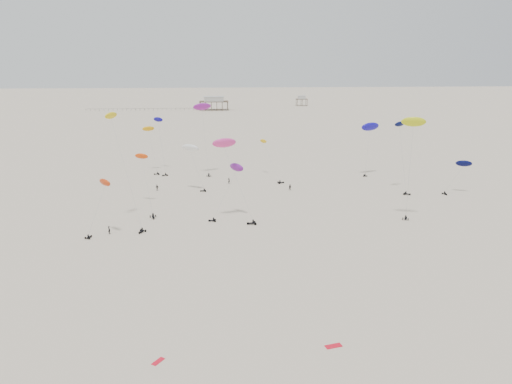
{
  "coord_description": "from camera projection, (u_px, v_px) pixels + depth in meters",
  "views": [
    {
      "loc": [
        -8.63,
        -20.25,
        35.94
      ],
      "look_at": [
        0.0,
        88.0,
        7.0
      ],
      "focal_mm": 35.0,
      "sensor_mm": 36.0,
      "label": 1
    }
  ],
  "objects": [
    {
      "name": "pavilion_main",
      "position": [
        214.0,
        104.0,
        364.7
      ],
      "size": [
        21.0,
        13.0,
        9.8
      ],
      "color": "brown",
      "rests_on": "ground"
    },
    {
      "name": "rig_2",
      "position": [
        122.0,
        155.0,
        109.23
      ],
      "size": [
        9.52,
        13.94,
        25.85
      ],
      "rotation": [
        0.0,
        0.0,
        2.72
      ],
      "color": "black",
      "rests_on": "ground"
    },
    {
      "name": "spectator_1",
      "position": [
        290.0,
        190.0,
        141.35
      ],
      "size": [
        1.0,
        0.61,
        2.0
      ],
      "primitive_type": "imported",
      "rotation": [
        0.0,
        0.0,
        6.32
      ],
      "color": "black",
      "rests_on": "ground"
    },
    {
      "name": "rig_0",
      "position": [
        146.0,
        181.0,
        122.53
      ],
      "size": [
        6.96,
        16.98,
        18.38
      ],
      "rotation": [
        0.0,
        0.0,
        3.34
      ],
      "color": "black",
      "rests_on": "ground"
    },
    {
      "name": "ground_plane",
      "position": [
        236.0,
        143.0,
        222.07
      ],
      "size": [
        900.0,
        900.0,
        0.0
      ],
      "primitive_type": "plane",
      "color": "beige"
    },
    {
      "name": "spectator_3",
      "position": [
        229.0,
        183.0,
        149.16
      ],
      "size": [
        0.9,
        0.86,
        2.04
      ],
      "primitive_type": "imported",
      "rotation": [
        0.0,
        0.0,
        2.46
      ],
      "color": "black",
      "rests_on": "ground"
    },
    {
      "name": "grounded_kite_a",
      "position": [
        333.0,
        346.0,
        64.53
      ],
      "size": [
        2.35,
        1.39,
        0.08
      ],
      "primitive_type": "cube",
      "rotation": [
        0.0,
        0.0,
        0.24
      ],
      "color": "red",
      "rests_on": "ground"
    },
    {
      "name": "spectator_0",
      "position": [
        109.0,
        234.0,
        106.08
      ],
      "size": [
        0.86,
        0.91,
        2.06
      ],
      "primitive_type": "imported",
      "rotation": [
        0.0,
        0.0,
        2.21
      ],
      "color": "black",
      "rests_on": "ground"
    },
    {
      "name": "rig_3",
      "position": [
        461.0,
        169.0,
        137.33
      ],
      "size": [
        8.69,
        4.83,
        9.81
      ],
      "rotation": [
        0.0,
        0.0,
        3.29
      ],
      "color": "black",
      "rests_on": "ground"
    },
    {
      "name": "grounded_kite_b",
      "position": [
        158.0,
        362.0,
        61.26
      ],
      "size": [
        1.61,
        1.88,
        0.07
      ],
      "primitive_type": "cube",
      "rotation": [
        0.0,
        0.0,
        0.96
      ],
      "color": "red",
      "rests_on": "ground"
    },
    {
      "name": "rig_10",
      "position": [
        229.0,
        156.0,
        112.49
      ],
      "size": [
        10.11,
        8.45,
        19.29
      ],
      "rotation": [
        0.0,
        0.0,
        1.69
      ],
      "color": "black",
      "rests_on": "ground"
    },
    {
      "name": "rig_7",
      "position": [
        232.0,
        177.0,
        115.94
      ],
      "size": [
        8.69,
        7.64,
        13.25
      ],
      "rotation": [
        0.0,
        0.0,
        1.57
      ],
      "color": "black",
      "rests_on": "ground"
    },
    {
      "name": "rig_6",
      "position": [
        150.0,
        139.0,
        163.23
      ],
      "size": [
        6.13,
        9.8,
        15.44
      ],
      "rotation": [
        0.0,
        0.0,
        1.85
      ],
      "color": "black",
      "rests_on": "ground"
    },
    {
      "name": "pavilion_small",
      "position": [
        302.0,
        101.0,
        399.16
      ],
      "size": [
        9.0,
        7.0,
        8.0
      ],
      "color": "brown",
      "rests_on": "ground"
    },
    {
      "name": "pier_fence",
      "position": [
        142.0,
        109.0,
        361.59
      ],
      "size": [
        80.2,
        0.2,
        1.5
      ],
      "color": "black",
      "rests_on": "ground"
    },
    {
      "name": "rig_11",
      "position": [
        370.0,
        130.0,
        157.42
      ],
      "size": [
        7.28,
        6.6,
        17.08
      ],
      "rotation": [
        0.0,
        0.0,
        0.04
      ],
      "color": "black",
      "rests_on": "ground"
    },
    {
      "name": "rig_8",
      "position": [
        272.0,
        162.0,
        153.89
      ],
      "size": [
        6.36,
        15.97,
        17.01
      ],
      "rotation": [
        0.0,
        0.0,
        4.96
      ],
      "color": "black",
      "rests_on": "ground"
    },
    {
      "name": "spectator_2",
      "position": [
        157.0,
        191.0,
        141.1
      ],
      "size": [
        1.31,
        0.87,
        2.04
      ],
      "primitive_type": "imported",
      "rotation": [
        0.0,
        0.0,
        6.09
      ],
      "color": "black",
      "rests_on": "ground"
    },
    {
      "name": "rig_4",
      "position": [
        402.0,
        147.0,
        138.12
      ],
      "size": [
        4.11,
        10.09,
        19.49
      ],
      "rotation": [
        0.0,
        0.0,
        4.09
      ],
      "color": "black",
      "rests_on": "ground"
    },
    {
      "name": "rig_5",
      "position": [
        203.0,
        115.0,
        157.12
      ],
      "size": [
        6.72,
        8.17,
        23.07
      ],
      "rotation": [
        0.0,
        0.0,
        0.03
      ],
      "color": "black",
      "rests_on": "ground"
    },
    {
      "name": "rig_13",
      "position": [
        191.0,
        152.0,
        139.17
      ],
      "size": [
        7.26,
        5.6,
        13.39
      ],
      "rotation": [
        0.0,
        0.0,
        1.64
      ],
      "color": "black",
      "rests_on": "ground"
    },
    {
      "name": "rig_12",
      "position": [
        412.0,
        138.0,
        111.85
      ],
      "size": [
        5.77,
        4.23,
        23.83
      ],
      "rotation": [
        0.0,
        0.0,
        5.83
      ],
      "color": "black",
      "rests_on": "ground"
    },
    {
      "name": "rig_1",
      "position": [
        101.0,
        196.0,
        103.72
      ],
      "size": [
        6.17,
        6.05,
        12.08
      ],
      "rotation": [
        0.0,
        0.0,
        5.88
      ],
      "color": "black",
      "rests_on": "ground"
    },
    {
      "name": "rig_9",
      "position": [
        160.0,
        135.0,
        163.5
      ],
      "size": [
        5.66,
        13.93,
        19.24
      ],
      "rotation": [
        0.0,
        0.0,
        2.15
      ],
      "color": "black",
      "rests_on": "ground"
    }
  ]
}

